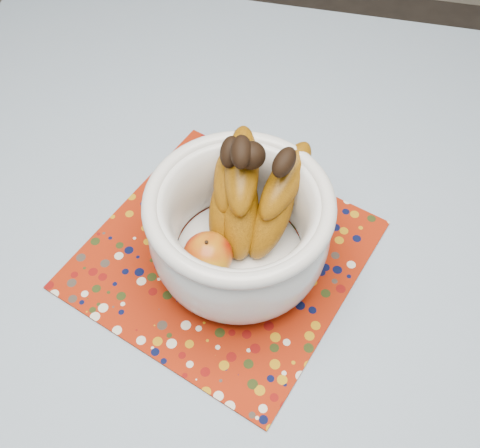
{
  "coord_description": "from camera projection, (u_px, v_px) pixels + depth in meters",
  "views": [
    {
      "loc": [
        0.09,
        -0.42,
        1.47
      ],
      "look_at": [
        -0.01,
        0.01,
        0.85
      ],
      "focal_mm": 42.0,
      "sensor_mm": 36.0,
      "label": 1
    }
  ],
  "objects": [
    {
      "name": "placemat",
      "position": [
        224.0,
        254.0,
        0.84
      ],
      "size": [
        0.48,
        0.48,
        0.0
      ],
      "primitive_type": "cube",
      "rotation": [
        0.0,
        0.0,
        -0.35
      ],
      "color": "maroon",
      "rests_on": "tablecloth"
    },
    {
      "name": "fruit_bowl",
      "position": [
        244.0,
        217.0,
        0.76
      ],
      "size": [
        0.25,
        0.27,
        0.2
      ],
      "color": "silver",
      "rests_on": "placemat"
    },
    {
      "name": "tablecloth",
      "position": [
        245.0,
        267.0,
        0.83
      ],
      "size": [
        1.32,
        1.32,
        0.01
      ],
      "primitive_type": "cube",
      "color": "slate",
      "rests_on": "table"
    },
    {
      "name": "table",
      "position": [
        245.0,
        294.0,
        0.9
      ],
      "size": [
        1.2,
        1.2,
        0.75
      ],
      "color": "brown",
      "rests_on": "ground"
    }
  ]
}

